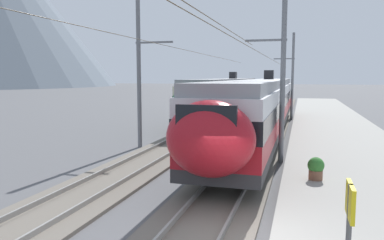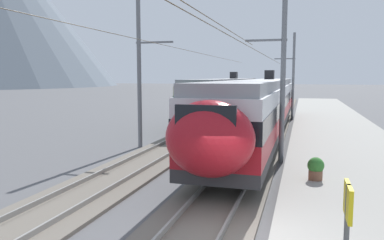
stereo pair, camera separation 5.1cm
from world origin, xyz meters
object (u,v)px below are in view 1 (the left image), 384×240
at_px(train_far_track, 225,96).
at_px(potted_plant_platform_edge, 316,167).
at_px(catenary_mast_far_side, 141,71).
at_px(platform_sign, 349,223).
at_px(catenary_mast_east, 291,75).
at_px(catenary_mast_mid, 280,73).
at_px(train_near_platform, 262,104).

distance_m(train_far_track, potted_plant_platform_edge, 22.68).
distance_m(catenary_mast_far_side, platform_sign, 17.13).
xyz_separation_m(catenary_mast_east, catenary_mast_far_side, (-17.10, 7.78, 0.15)).
bearing_deg(train_far_track, catenary_mast_far_side, 173.62).
bearing_deg(catenary_mast_mid, train_near_platform, 12.15).
relative_size(train_near_platform, catenary_mast_east, 0.62).
height_order(catenary_mast_far_side, platform_sign, catenary_mast_far_side).
bearing_deg(catenary_mast_far_side, potted_plant_platform_edge, -121.00).
xyz_separation_m(train_far_track, catenary_mast_far_side, (-15.70, 1.76, 2.13)).
xyz_separation_m(catenary_mast_mid, catenary_mast_east, (18.85, 0.00, -0.01)).
xyz_separation_m(catenary_mast_east, platform_sign, (-31.16, -1.71, -2.29)).
xyz_separation_m(train_far_track, potted_plant_platform_edge, (-21.32, -7.59, -1.46)).
relative_size(train_far_track, catenary_mast_east, 0.51).
bearing_deg(catenary_mast_mid, platform_sign, -172.10).
height_order(catenary_mast_mid, potted_plant_platform_edge, catenary_mast_mid).
relative_size(train_far_track, catenary_mast_far_side, 0.51).
xyz_separation_m(train_near_platform, catenary_mast_east, (11.83, -1.51, 1.98)).
relative_size(platform_sign, potted_plant_platform_edge, 2.65).
bearing_deg(catenary_mast_east, potted_plant_platform_edge, -176.05).
relative_size(catenary_mast_far_side, potted_plant_platform_edge, 59.63).
xyz_separation_m(catenary_mast_mid, catenary_mast_far_side, (1.75, 7.78, 0.14)).
xyz_separation_m(train_near_platform, platform_sign, (-19.32, -3.22, -0.31)).
height_order(train_far_track, potted_plant_platform_edge, train_far_track).
bearing_deg(train_near_platform, catenary_mast_mid, -167.85).
bearing_deg(train_far_track, potted_plant_platform_edge, -160.40).
height_order(catenary_mast_mid, catenary_mast_far_side, catenary_mast_far_side).
bearing_deg(catenary_mast_east, platform_sign, -176.86).
bearing_deg(train_near_platform, potted_plant_platform_edge, -164.21).
relative_size(train_near_platform, train_far_track, 1.23).
distance_m(train_near_platform, catenary_mast_far_side, 8.46).
relative_size(catenary_mast_far_side, platform_sign, 22.54).
distance_m(platform_sign, potted_plant_platform_edge, 8.52).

